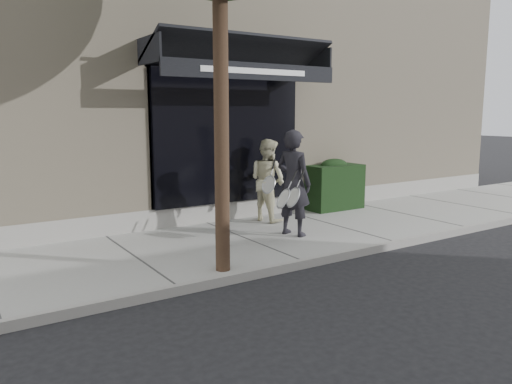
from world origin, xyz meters
TOP-DOWN VIEW (x-y plane):
  - ground at (0.00, 0.00)m, footprint 80.00×80.00m
  - sidewalk at (0.00, 0.00)m, footprint 20.00×3.00m
  - curb at (0.00, -1.55)m, footprint 20.00×0.10m
  - building_facade at (-0.01, 4.96)m, footprint 14.30×8.04m
  - hedge at (1.10, 1.25)m, footprint 1.30×0.70m
  - pedestrian_front at (-1.17, -0.23)m, footprint 0.89×0.89m
  - pedestrian_back at (-0.86, 1.02)m, footprint 0.78×0.94m

SIDE VIEW (x-z plane):
  - ground at x=0.00m, z-range 0.00..0.00m
  - sidewalk at x=0.00m, z-range 0.00..0.12m
  - curb at x=0.00m, z-range 0.00..0.14m
  - hedge at x=1.10m, z-range 0.09..1.23m
  - pedestrian_back at x=-0.86m, z-range 0.12..1.77m
  - pedestrian_front at x=-1.17m, z-range 0.12..1.99m
  - building_facade at x=-0.01m, z-range -0.08..5.56m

